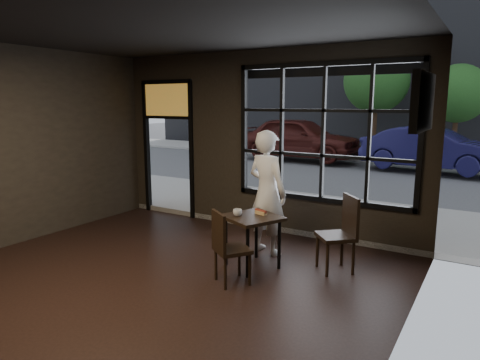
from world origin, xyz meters
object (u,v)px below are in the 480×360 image
Objects in this scene: chair_near at (233,247)px; man at (267,192)px; navy_car at (432,149)px; cafe_table at (252,241)px.

chair_near is 0.50× the size of man.
chair_near is at bearing 111.86° from man.
navy_car is at bearing -59.79° from chair_near.
navy_car reaches higher than chair_near.
cafe_table is 0.61m from chair_near.
man reaches higher than navy_car.
man reaches higher than cafe_table.
chair_near reaches higher than cafe_table.
cafe_table is 0.87m from man.
cafe_table is at bearing -177.77° from navy_car.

